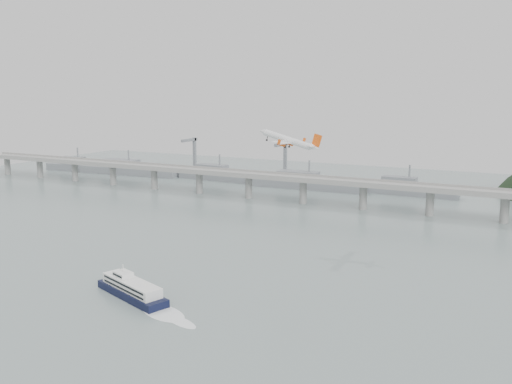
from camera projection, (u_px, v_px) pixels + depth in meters
The scene contains 5 objects.
ground at pixel (203, 286), 254.10m from camera, with size 900.00×900.00×0.00m, color slate.
bridge at pixel (337, 185), 426.99m from camera, with size 800.00×22.00×23.90m.
distant_fleet at pixel (213, 175), 554.44m from camera, with size 453.00×60.90×40.00m.
ferry at pixel (132, 289), 240.34m from camera, with size 68.86×30.50×13.49m.
airliner at pixel (289, 140), 323.09m from camera, with size 41.70×37.54×13.45m.
Camera 1 is at (130.87, -204.73, 90.04)m, focal length 38.00 mm.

